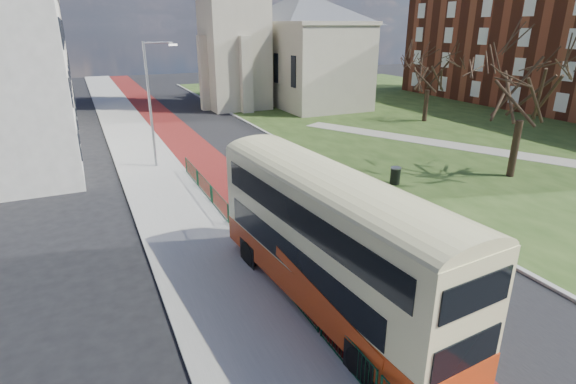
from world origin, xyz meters
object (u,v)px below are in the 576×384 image
winter_tree_near (528,73)px  winter_tree_far (430,65)px  bus (329,235)px  litter_bin (395,175)px  streetlamp (152,99)px

winter_tree_near → winter_tree_far: size_ratio=1.17×
bus → winter_tree_near: bearing=18.1°
winter_tree_far → litter_bin: (-14.43, -14.10, -4.90)m
streetlamp → bus: (2.45, -18.70, -1.94)m
streetlamp → litter_bin: bearing=-37.7°
litter_bin → streetlamp: bearing=142.3°
bus → winter_tree_near: winter_tree_near is taller
streetlamp → winter_tree_near: winter_tree_near is taller
winter_tree_far → bus: bearing=-136.3°
streetlamp → bus: size_ratio=0.71×
streetlamp → winter_tree_far: 27.18m
streetlamp → litter_bin: streetlamp is taller
streetlamp → bus: streetlamp is taller
streetlamp → winter_tree_far: (26.78, 4.56, 0.86)m
bus → winter_tree_near: size_ratio=1.23×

